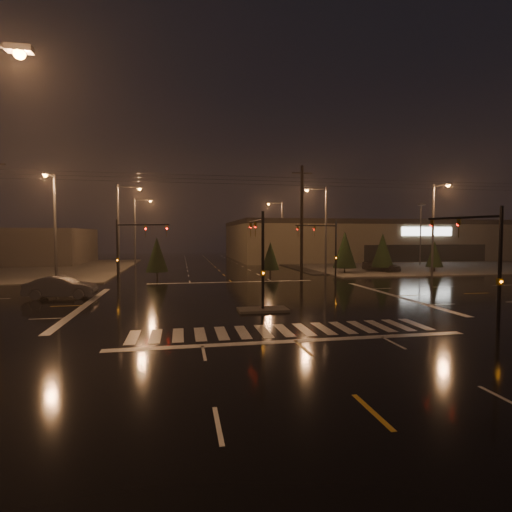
% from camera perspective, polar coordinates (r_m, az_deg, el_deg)
% --- Properties ---
extents(ground, '(140.00, 140.00, 0.00)m').
position_cam_1_polar(ground, '(28.18, -0.67, -6.34)').
color(ground, black).
rests_on(ground, ground).
extents(sidewalk_ne, '(36.00, 36.00, 0.12)m').
position_cam_1_polar(sidewalk_ne, '(67.28, 20.51, -1.04)').
color(sidewalk_ne, '#484640').
rests_on(sidewalk_ne, ground).
extents(median_island, '(3.00, 1.60, 0.15)m').
position_cam_1_polar(median_island, '(24.30, 0.99, -7.67)').
color(median_island, '#484640').
rests_on(median_island, ground).
extents(crosswalk, '(15.00, 2.60, 0.01)m').
position_cam_1_polar(crosswalk, '(19.55, 4.01, -10.53)').
color(crosswalk, beige).
rests_on(crosswalk, ground).
extents(stop_bar_near, '(16.00, 0.50, 0.01)m').
position_cam_1_polar(stop_bar_near, '(17.68, 5.69, -11.99)').
color(stop_bar_near, beige).
rests_on(stop_bar_near, ground).
extents(stop_bar_far, '(16.00, 0.50, 0.01)m').
position_cam_1_polar(stop_bar_far, '(38.95, -3.50, -3.74)').
color(stop_bar_far, beige).
rests_on(stop_bar_far, ground).
extents(parking_lot, '(50.00, 24.00, 0.08)m').
position_cam_1_polar(parking_lot, '(68.37, 24.97, -1.08)').
color(parking_lot, black).
rests_on(parking_lot, ground).
extents(retail_building, '(60.20, 28.30, 7.20)m').
position_cam_1_polar(retail_building, '(83.49, 17.81, 2.35)').
color(retail_building, '#776D55').
rests_on(retail_building, ground).
extents(signal_mast_median, '(0.25, 4.59, 6.00)m').
position_cam_1_polar(signal_mast_median, '(24.80, 0.56, 1.10)').
color(signal_mast_median, black).
rests_on(signal_mast_median, ground).
extents(signal_mast_ne, '(4.84, 1.86, 6.00)m').
position_cam_1_polar(signal_mast_ne, '(40.17, 10.21, 1.84)').
color(signal_mast_ne, black).
rests_on(signal_mast_ne, ground).
extents(signal_mast_nw, '(4.84, 1.86, 6.00)m').
position_cam_1_polar(signal_mast_nw, '(37.81, -17.79, 1.67)').
color(signal_mast_nw, black).
rests_on(signal_mast_nw, ground).
extents(signal_mast_se, '(1.55, 3.87, 6.00)m').
position_cam_1_polar(signal_mast_se, '(23.21, 29.79, 0.47)').
color(signal_mast_se, black).
rests_on(signal_mast_se, ground).
extents(streetlight_1, '(2.77, 0.32, 10.00)m').
position_cam_1_polar(streetlight_1, '(45.84, -18.71, 4.38)').
color(streetlight_1, '#38383A').
rests_on(streetlight_1, ground).
extents(streetlight_2, '(2.77, 0.32, 10.00)m').
position_cam_1_polar(streetlight_2, '(61.72, -16.65, 4.01)').
color(streetlight_2, '#38383A').
rests_on(streetlight_2, ground).
extents(streetlight_3, '(2.77, 0.32, 10.00)m').
position_cam_1_polar(streetlight_3, '(46.26, 9.59, 4.48)').
color(streetlight_3, '#38383A').
rests_on(streetlight_3, ground).
extents(streetlight_4, '(2.77, 0.32, 10.00)m').
position_cam_1_polar(streetlight_4, '(65.39, 3.49, 4.07)').
color(streetlight_4, '#38383A').
rests_on(streetlight_4, ground).
extents(streetlight_5, '(0.32, 2.77, 10.00)m').
position_cam_1_polar(streetlight_5, '(40.16, -26.92, 4.43)').
color(streetlight_5, '#38383A').
rests_on(streetlight_5, ground).
extents(streetlight_6, '(0.32, 2.77, 10.00)m').
position_cam_1_polar(streetlight_6, '(47.00, 24.19, 4.23)').
color(streetlight_6, '#38383A').
rests_on(streetlight_6, ground).
extents(utility_pole_1, '(2.20, 0.32, 12.00)m').
position_cam_1_polar(utility_pole_1, '(43.35, 6.55, 5.04)').
color(utility_pole_1, black).
rests_on(utility_pole_1, ground).
extents(conifer_0, '(2.76, 2.76, 5.01)m').
position_cam_1_polar(conifer_0, '(48.55, 12.58, 0.90)').
color(conifer_0, black).
rests_on(conifer_0, ground).
extents(conifer_1, '(2.63, 2.63, 4.81)m').
position_cam_1_polar(conifer_1, '(51.02, 17.64, 0.81)').
color(conifer_1, black).
rests_on(conifer_1, ground).
extents(conifer_2, '(2.01, 2.01, 3.85)m').
position_cam_1_polar(conifer_2, '(53.30, 24.15, 0.26)').
color(conifer_2, black).
rests_on(conifer_2, ground).
extents(conifer_3, '(2.34, 2.34, 4.35)m').
position_cam_1_polar(conifer_3, '(43.37, -13.97, 0.20)').
color(conifer_3, black).
rests_on(conifer_3, ground).
extents(conifer_4, '(2.00, 2.00, 3.83)m').
position_cam_1_polar(conifer_4, '(44.54, 2.07, 0.02)').
color(conifer_4, black).
rests_on(conifer_4, ground).
extents(car_parked, '(3.84, 5.28, 1.67)m').
position_cam_1_polar(car_parked, '(51.85, 17.46, -1.27)').
color(car_parked, black).
rests_on(car_parked, ground).
extents(car_crossing, '(4.99, 2.02, 1.61)m').
position_cam_1_polar(car_crossing, '(32.20, -26.05, -4.03)').
color(car_crossing, '#57585E').
rests_on(car_crossing, ground).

